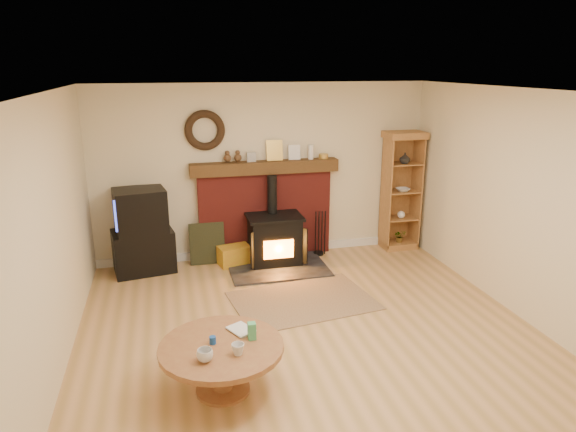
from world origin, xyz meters
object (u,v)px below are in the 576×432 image
object	(u,v)px
tv_unit	(142,233)
coffee_table	(222,354)
wood_stove	(275,241)
curio_cabinet	(401,191)

from	to	relation	value
tv_unit	coffee_table	size ratio (longest dim) A/B	1.08
wood_stove	coffee_table	xyz separation A→B (m)	(-1.11, -2.90, 0.02)
tv_unit	coffee_table	distance (m)	3.19
tv_unit	curio_cabinet	world-z (taller)	curio_cabinet
wood_stove	tv_unit	world-z (taller)	wood_stove
tv_unit	coffee_table	xyz separation A→B (m)	(0.75, -3.09, -0.19)
tv_unit	coffee_table	world-z (taller)	tv_unit
wood_stove	tv_unit	xyz separation A→B (m)	(-1.87, 0.19, 0.21)
curio_cabinet	coffee_table	distance (m)	4.54
wood_stove	coffee_table	distance (m)	3.10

